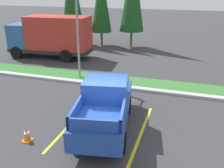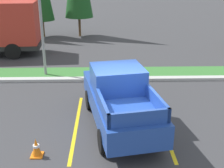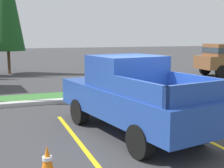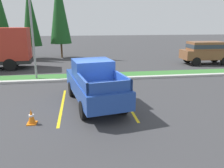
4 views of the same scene
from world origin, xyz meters
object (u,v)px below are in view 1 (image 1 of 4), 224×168
street_light (76,23)px  traffic_cone (27,134)px  pickup_truck_main (105,105)px  cargo_truck_distant (52,35)px

street_light → traffic_cone: size_ratio=10.02×
pickup_truck_main → cargo_truck_distant: 12.39m
traffic_cone → cargo_truck_distant: bearing=115.4°
pickup_truck_main → street_light: street_light is taller
cargo_truck_distant → street_light: (4.31, -4.24, 1.69)m
pickup_truck_main → traffic_cone: (-2.56, -1.90, -0.75)m
pickup_truck_main → cargo_truck_distant: (-7.96, 9.46, 0.81)m
pickup_truck_main → cargo_truck_distant: bearing=130.1°
cargo_truck_distant → street_light: 6.28m
cargo_truck_distant → street_light: bearing=-44.5°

